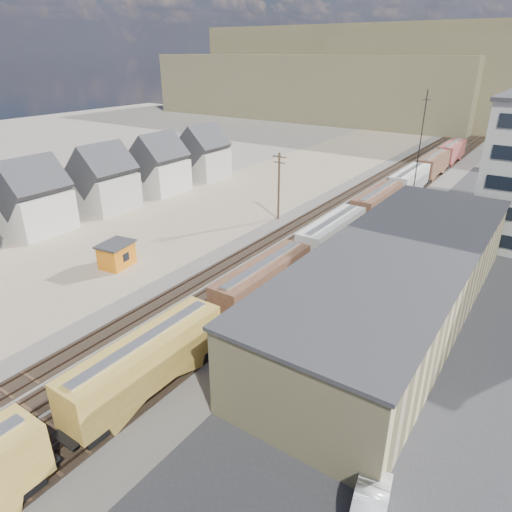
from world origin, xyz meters
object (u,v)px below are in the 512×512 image
Objects in this scene: freight_train at (357,217)px; parked_car_blue at (509,229)px; utility_pole_north at (279,185)px; parked_car_white at (369,511)px; maintenance_shed at (117,254)px.

parked_car_blue is at bearing 36.69° from freight_train.
freight_train is 25.15× the size of parked_car_blue.
utility_pole_north is 1.94× the size of parked_car_white.
utility_pole_north is 48.64m from parked_car_white.
freight_train is at bearing 0.88° from utility_pole_north.
parked_car_white is at bearing -134.19° from parked_car_blue.
parked_car_blue is (17.15, 12.78, -2.13)m from freight_train.
parked_car_white is (29.51, -38.41, -4.45)m from utility_pole_north.
parked_car_blue is at bearing 23.76° from utility_pole_north.
parked_car_blue is at bearing 45.91° from maintenance_shed.
freight_train is at bearing 102.57° from parked_car_white.
utility_pole_north is 32.51m from parked_car_blue.
utility_pole_north reaches higher than freight_train.
freight_train is at bearing 172.43° from parked_car_blue.
maintenance_shed is (-19.22, -24.77, -1.29)m from freight_train.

